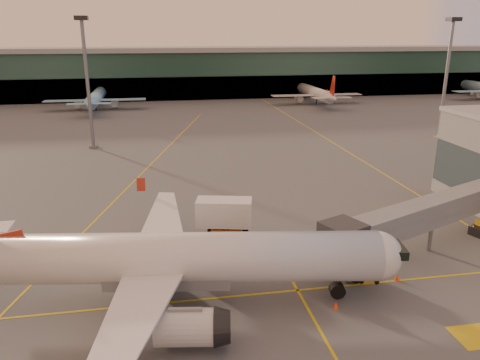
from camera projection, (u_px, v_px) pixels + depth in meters
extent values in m
plane|color=#4C4F54|center=(255.00, 329.00, 37.31)|extent=(600.00, 600.00, 0.00)
cube|color=gold|center=(244.00, 295.00, 42.00)|extent=(80.00, 0.25, 0.01)
cube|color=gold|center=(141.00, 174.00, 77.88)|extent=(31.30, 115.98, 0.01)
cube|color=gold|center=(320.00, 135.00, 108.04)|extent=(0.25, 160.00, 0.01)
cube|color=#19382D|center=(174.00, 75.00, 168.19)|extent=(400.00, 18.00, 16.00)
cube|color=gray|center=(173.00, 50.00, 165.53)|extent=(400.00, 20.00, 1.60)
cube|color=black|center=(176.00, 89.00, 161.42)|extent=(400.00, 1.00, 8.00)
cylinder|color=slate|center=(88.00, 86.00, 92.14)|extent=(0.70, 0.70, 25.00)
cube|color=black|center=(81.00, 18.00, 88.32)|extent=(2.40, 2.40, 0.80)
cube|color=slate|center=(94.00, 146.00, 95.84)|extent=(1.60, 1.60, 0.50)
cylinder|color=slate|center=(446.00, 81.00, 100.95)|extent=(0.70, 0.70, 25.00)
cube|color=black|center=(454.00, 19.00, 97.13)|extent=(2.40, 2.40, 0.80)
cube|color=slate|center=(438.00, 137.00, 104.65)|extent=(1.60, 1.60, 0.50)
cylinder|color=silver|center=(182.00, 257.00, 39.74)|extent=(33.74, 9.37, 4.30)
sphere|color=silver|center=(377.00, 255.00, 40.11)|extent=(4.21, 4.21, 4.21)
cube|color=black|center=(392.00, 250.00, 39.98)|extent=(2.34, 3.06, 0.75)
cylinder|color=silver|center=(186.00, 327.00, 34.25)|extent=(4.87, 3.45, 2.79)
cylinder|color=black|center=(150.00, 310.00, 38.03)|extent=(2.14, 1.78, 1.93)
cylinder|color=black|center=(150.00, 304.00, 37.85)|extent=(0.39, 0.39, 1.18)
cylinder|color=silver|center=(197.00, 249.00, 46.70)|extent=(4.87, 3.45, 2.79)
cylinder|color=black|center=(160.00, 276.00, 43.36)|extent=(2.14, 1.78, 1.93)
cylinder|color=black|center=(160.00, 271.00, 43.18)|extent=(0.39, 0.39, 1.18)
cube|color=slate|center=(169.00, 272.00, 40.14)|extent=(11.02, 5.02, 1.72)
cylinder|color=black|center=(337.00, 290.00, 41.04)|extent=(1.47, 1.06, 1.35)
cube|color=slate|center=(433.00, 211.00, 49.32)|extent=(26.30, 13.46, 2.70)
cube|color=#2D3035|center=(343.00, 239.00, 42.66)|extent=(4.48, 4.48, 3.00)
cube|color=#2D3035|center=(351.00, 266.00, 44.78)|extent=(1.60, 2.40, 2.40)
cylinder|color=black|center=(355.00, 279.00, 43.98)|extent=(0.80, 0.40, 0.80)
cylinder|color=black|center=(346.00, 268.00, 46.05)|extent=(0.80, 0.40, 0.80)
cylinder|color=slate|center=(430.00, 236.00, 50.21)|extent=(0.50, 0.50, 3.30)
cube|color=#B14819|center=(227.00, 233.00, 53.21)|extent=(3.89, 3.24, 1.60)
cube|color=silver|center=(224.00, 212.00, 52.47)|extent=(6.61, 3.96, 2.98)
cylinder|color=black|center=(209.00, 240.00, 52.17)|extent=(1.02, 0.58, 0.96)
cylinder|color=black|center=(243.00, 240.00, 52.00)|extent=(1.02, 0.58, 0.96)
cube|color=gold|center=(368.00, 276.00, 44.23)|extent=(1.98, 1.48, 1.06)
cylinder|color=black|center=(361.00, 281.00, 43.97)|extent=(0.48, 0.33, 0.44)
cylinder|color=black|center=(377.00, 282.00, 43.85)|extent=(0.48, 0.33, 0.44)
cone|color=#F5400C|center=(397.00, 277.00, 44.51)|extent=(0.49, 0.49, 0.62)
cube|color=#F5400C|center=(396.00, 280.00, 44.60)|extent=(0.42, 0.42, 0.03)
cone|color=#F5400C|center=(170.00, 221.00, 57.84)|extent=(0.50, 0.50, 0.63)
cube|color=#F5400C|center=(170.00, 223.00, 57.93)|extent=(0.43, 0.43, 0.03)
cone|color=#F5400C|center=(336.00, 305.00, 39.97)|extent=(0.49, 0.49, 0.63)
cube|color=#F5400C|center=(336.00, 308.00, 40.06)|extent=(0.43, 0.43, 0.03)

